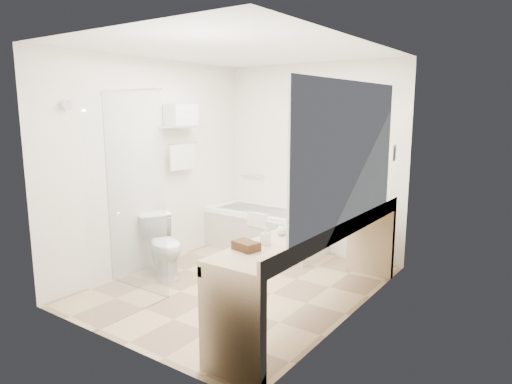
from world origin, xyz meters
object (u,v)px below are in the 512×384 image
Objects in this scene: toilet at (163,246)px; amenity_basket at (246,246)px; vanity_counter at (318,249)px; water_bottle_left at (335,208)px; bathtub at (266,230)px.

amenity_basket is at bearing -91.86° from toilet.
water_bottle_left reaches higher than vanity_counter.
amenity_basket reaches higher than bathtub.
water_bottle_left reaches higher than toilet.
amenity_basket is at bearing -59.29° from bathtub.
amenity_basket is 1.34m from water_bottle_left.
bathtub is 1.91m from water_bottle_left.
toilet is 2.09m from water_bottle_left.
bathtub is at bearing 146.27° from water_bottle_left.
bathtub is 2.09m from vanity_counter.
bathtub is 7.30× the size of water_bottle_left.
water_bottle_left is (1.94, 0.48, 0.61)m from toilet.
vanity_counter is 3.88× the size of toilet.
toilet is at bearing -177.56° from vanity_counter.
water_bottle_left is at bearing -33.73° from bathtub.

